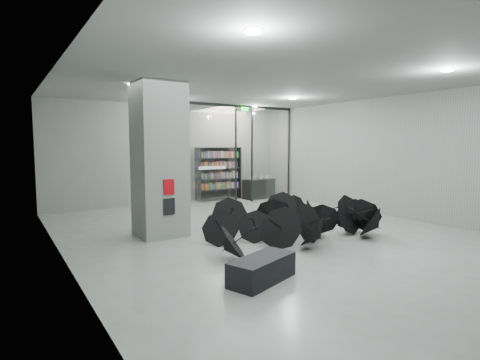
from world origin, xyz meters
TOP-DOWN VIEW (x-y plane):
  - room at (0.00, 0.00)m, footprint 14.00×14.02m
  - column at (-2.50, 2.00)m, footprint 1.20×1.20m
  - fire_cabinet at (-2.50, 1.38)m, footprint 0.28×0.04m
  - info_panel at (-2.50, 1.38)m, footprint 0.30×0.03m
  - exit_sign at (2.40, 5.30)m, footprint 0.30×0.06m
  - glass_partition at (2.39, 5.50)m, footprint 5.06×0.08m
  - bench at (-2.26, -2.22)m, footprint 1.47×0.98m
  - bookshelf at (2.01, 6.75)m, footprint 2.10×0.53m
  - shop_counter at (3.70, 6.10)m, footprint 1.50×0.70m
  - umbrella_cluster at (0.51, -0.18)m, footprint 5.53×4.08m

SIDE VIEW (x-z plane):
  - bench at x=-2.26m, z-range 0.00..0.43m
  - umbrella_cluster at x=0.51m, z-range -0.33..0.93m
  - shop_counter at x=3.70m, z-range 0.00..0.87m
  - info_panel at x=-2.50m, z-range 0.64..1.06m
  - bookshelf at x=2.01m, z-range 0.00..2.28m
  - fire_cabinet at x=-2.50m, z-range 1.16..1.54m
  - column at x=-2.50m, z-range 0.00..4.00m
  - glass_partition at x=2.39m, z-range 0.18..4.18m
  - room at x=0.00m, z-range 0.84..4.85m
  - exit_sign at x=2.40m, z-range 3.74..3.90m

